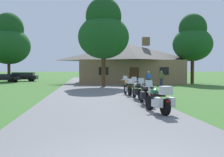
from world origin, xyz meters
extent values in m
plane|color=#386628|center=(0.00, 20.00, 0.00)|extent=(500.00, 500.00, 0.00)
cube|color=slate|center=(0.00, 18.00, 0.03)|extent=(6.40, 80.00, 0.06)
cylinder|color=black|center=(2.02, 7.11, 0.38)|extent=(0.23, 0.65, 0.64)
cylinder|color=black|center=(2.29, 5.69, 0.38)|extent=(0.27, 0.66, 0.64)
cube|color=silver|center=(2.15, 6.38, 0.44)|extent=(0.36, 0.60, 0.30)
ellipsoid|color=#195B33|center=(2.11, 6.64, 0.89)|extent=(0.39, 0.57, 0.26)
cube|color=black|center=(2.19, 6.19, 0.80)|extent=(0.37, 0.56, 0.10)
cylinder|color=silver|center=(2.02, 7.07, 1.08)|extent=(0.65, 0.16, 0.03)
cylinder|color=silver|center=(2.02, 7.11, 0.74)|extent=(0.10, 0.24, 0.73)
cube|color=#B2BCC6|center=(2.00, 7.17, 1.22)|extent=(0.33, 0.17, 0.27)
sphere|color=silver|center=(2.02, 7.07, 0.94)|extent=(0.11, 0.11, 0.11)
cube|color=#B7B7BC|center=(2.30, 5.65, 1.02)|extent=(0.46, 0.43, 0.32)
cube|color=red|center=(2.33, 5.48, 0.60)|extent=(0.14, 0.06, 0.06)
cylinder|color=silver|center=(2.36, 6.04, 0.28)|extent=(0.17, 0.55, 0.07)
cube|color=#B7B7BC|center=(2.02, 5.69, 0.56)|extent=(0.27, 0.43, 0.36)
cube|color=#B7B7BC|center=(2.53, 5.79, 0.56)|extent=(0.27, 0.43, 0.36)
cylinder|color=black|center=(2.28, 10.03, 0.38)|extent=(0.12, 0.64, 0.64)
cylinder|color=black|center=(2.31, 8.59, 0.38)|extent=(0.17, 0.64, 0.64)
cube|color=silver|center=(2.30, 9.29, 0.44)|extent=(0.27, 0.57, 0.30)
ellipsoid|color=black|center=(2.29, 9.55, 0.89)|extent=(0.31, 0.53, 0.26)
cube|color=black|center=(2.30, 9.09, 0.80)|extent=(0.29, 0.53, 0.10)
cylinder|color=silver|center=(2.28, 9.99, 1.08)|extent=(0.66, 0.05, 0.03)
cylinder|color=silver|center=(2.28, 10.03, 0.74)|extent=(0.07, 0.24, 0.73)
cube|color=#B2BCC6|center=(2.28, 10.09, 1.22)|extent=(0.32, 0.12, 0.27)
sphere|color=silver|center=(2.28, 9.99, 0.94)|extent=(0.11, 0.11, 0.11)
cube|color=black|center=(2.31, 8.54, 1.02)|extent=(0.41, 0.37, 0.32)
cube|color=red|center=(2.32, 8.37, 0.60)|extent=(0.14, 0.03, 0.06)
cylinder|color=silver|center=(2.45, 8.91, 0.28)|extent=(0.08, 0.55, 0.07)
cube|color=black|center=(2.05, 8.64, 0.56)|extent=(0.21, 0.40, 0.36)
cube|color=black|center=(2.57, 8.65, 0.56)|extent=(0.21, 0.40, 0.36)
cylinder|color=black|center=(2.35, 12.52, 0.38)|extent=(0.15, 0.65, 0.64)
cylinder|color=black|center=(2.44, 11.08, 0.38)|extent=(0.19, 0.65, 0.64)
cube|color=silver|center=(2.40, 11.78, 0.44)|extent=(0.29, 0.58, 0.30)
ellipsoid|color=#B2B5BC|center=(2.38, 12.04, 0.89)|extent=(0.33, 0.54, 0.26)
cube|color=black|center=(2.41, 11.58, 0.80)|extent=(0.31, 0.54, 0.10)
cylinder|color=silver|center=(2.35, 12.48, 1.08)|extent=(0.66, 0.07, 0.03)
cylinder|color=silver|center=(2.35, 12.52, 0.74)|extent=(0.07, 0.24, 0.73)
cube|color=#B2BCC6|center=(2.35, 12.58, 1.22)|extent=(0.33, 0.13, 0.27)
sphere|color=silver|center=(2.35, 12.48, 0.94)|extent=(0.11, 0.11, 0.11)
cube|color=black|center=(2.44, 11.03, 1.02)|extent=(0.42, 0.38, 0.32)
cube|color=red|center=(2.45, 10.86, 0.60)|extent=(0.14, 0.04, 0.06)
cylinder|color=silver|center=(2.56, 11.41, 0.28)|extent=(0.10, 0.55, 0.07)
cube|color=black|center=(2.18, 11.12, 0.56)|extent=(0.22, 0.41, 0.36)
cube|color=black|center=(2.70, 11.15, 0.56)|extent=(0.22, 0.41, 0.36)
cylinder|color=black|center=(2.20, 15.31, 0.38)|extent=(0.15, 0.65, 0.64)
cylinder|color=black|center=(2.29, 13.87, 0.38)|extent=(0.19, 0.65, 0.64)
cube|color=silver|center=(2.25, 14.57, 0.44)|extent=(0.30, 0.58, 0.30)
ellipsoid|color=orange|center=(2.23, 14.83, 0.89)|extent=(0.33, 0.54, 0.26)
cube|color=black|center=(2.26, 14.37, 0.80)|extent=(0.31, 0.54, 0.10)
cylinder|color=silver|center=(2.20, 15.27, 1.08)|extent=(0.66, 0.07, 0.03)
cylinder|color=silver|center=(2.20, 15.31, 0.74)|extent=(0.08, 0.24, 0.73)
cube|color=#B2BCC6|center=(2.20, 15.37, 1.22)|extent=(0.33, 0.13, 0.27)
sphere|color=silver|center=(2.20, 15.27, 0.94)|extent=(0.11, 0.11, 0.11)
cube|color=#B7B7BC|center=(2.30, 13.82, 1.02)|extent=(0.42, 0.38, 0.32)
cube|color=red|center=(2.31, 13.65, 0.60)|extent=(0.14, 0.04, 0.06)
cylinder|color=silver|center=(2.41, 14.20, 0.28)|extent=(0.10, 0.55, 0.07)
cube|color=#896B4C|center=(5.10, 31.75, 1.50)|extent=(12.93, 8.34, 3.01)
pyramid|color=#5B5651|center=(5.10, 31.75, 4.12)|extent=(13.70, 8.84, 2.22)
cube|color=brown|center=(7.42, 31.75, 5.58)|extent=(0.90, 0.90, 1.10)
cube|color=#472D19|center=(5.10, 27.55, 1.05)|extent=(1.10, 0.08, 2.10)
cube|color=black|center=(1.48, 27.55, 1.65)|extent=(1.10, 0.06, 0.90)
cube|color=black|center=(8.72, 27.55, 1.65)|extent=(1.10, 0.06, 0.90)
cylinder|color=black|center=(6.02, 23.85, 0.43)|extent=(0.14, 0.14, 0.86)
cylinder|color=black|center=(5.84, 23.81, 0.43)|extent=(0.14, 0.14, 0.86)
cube|color=#2D56AD|center=(5.93, 23.83, 1.14)|extent=(0.40, 0.30, 0.56)
cylinder|color=#2D56AD|center=(6.15, 23.88, 1.12)|extent=(0.09, 0.09, 0.58)
cylinder|color=#2D56AD|center=(5.71, 23.78, 1.12)|extent=(0.09, 0.09, 0.58)
sphere|color=tan|center=(5.93, 23.83, 1.56)|extent=(0.21, 0.21, 0.21)
cylinder|color=navy|center=(7.60, 24.53, 0.43)|extent=(0.14, 0.14, 0.86)
cylinder|color=navy|center=(7.45, 24.63, 0.43)|extent=(0.14, 0.14, 0.86)
cube|color=#5B6638|center=(7.53, 24.58, 1.14)|extent=(0.42, 0.38, 0.56)
cylinder|color=#5B6638|center=(7.72, 24.45, 1.12)|extent=(0.09, 0.09, 0.58)
cylinder|color=#5B6638|center=(7.33, 24.71, 1.12)|extent=(0.09, 0.09, 0.58)
sphere|color=tan|center=(7.53, 24.58, 1.56)|extent=(0.21, 0.21, 0.21)
cylinder|color=#B2AD99|center=(7.53, 24.58, 1.66)|extent=(0.22, 0.22, 0.05)
cylinder|color=#422D19|center=(1.22, 24.00, 1.86)|extent=(0.44, 0.44, 3.72)
ellipsoid|color=#194C1E|center=(1.22, 24.00, 5.17)|extent=(5.26, 5.26, 4.47)
ellipsoid|color=#16441B|center=(1.22, 24.00, 7.27)|extent=(3.68, 3.68, 3.94)
cylinder|color=#422D19|center=(13.09, 29.80, 1.84)|extent=(0.44, 0.44, 3.68)
ellipsoid|color=#194C1E|center=(13.09, 29.80, 5.07)|extent=(5.06, 5.06, 4.30)
ellipsoid|color=#16441B|center=(13.09, 29.80, 7.10)|extent=(3.54, 3.54, 3.79)
cylinder|color=#422D19|center=(-12.36, 39.47, 1.82)|extent=(0.44, 0.44, 3.65)
ellipsoid|color=#194C1E|center=(-12.36, 39.47, 5.46)|extent=(6.60, 6.60, 5.61)
ellipsoid|color=#16441B|center=(-12.36, 39.47, 8.10)|extent=(4.62, 4.62, 4.95)
cube|color=black|center=(-10.40, 39.60, 0.62)|extent=(4.67, 2.02, 0.60)
cube|color=black|center=(-10.20, 39.59, 1.16)|extent=(3.28, 1.75, 0.48)
cylinder|color=black|center=(-11.86, 38.81, 0.32)|extent=(0.65, 0.25, 0.64)
cylinder|color=black|center=(-11.79, 40.51, 0.32)|extent=(0.65, 0.25, 0.64)
cylinder|color=black|center=(-9.01, 38.70, 0.32)|extent=(0.65, 0.25, 0.64)
cylinder|color=black|center=(-8.94, 40.39, 0.32)|extent=(0.65, 0.25, 0.64)
cube|color=black|center=(-12.23, 36.68, 0.55)|extent=(4.25, 1.95, 0.46)
cube|color=black|center=(-12.33, 36.68, 0.99)|extent=(1.93, 1.67, 0.42)
cylinder|color=black|center=(-10.90, 35.86, 0.32)|extent=(0.65, 0.24, 0.64)
cylinder|color=black|center=(-10.95, 37.56, 0.32)|extent=(0.65, 0.24, 0.64)
camera|label=1|loc=(-0.78, -4.49, 1.80)|focal=44.22mm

